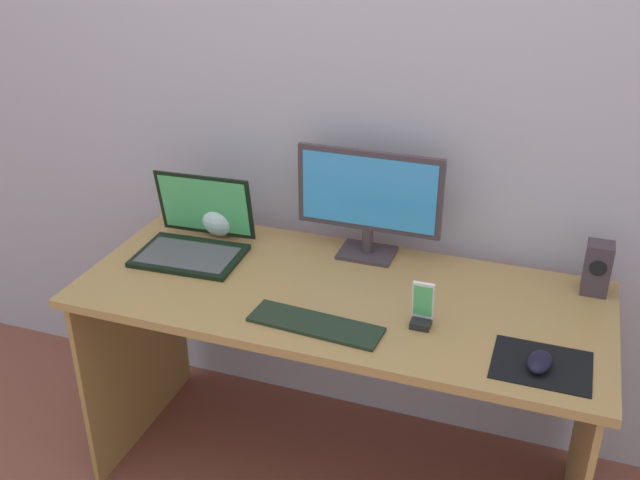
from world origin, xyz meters
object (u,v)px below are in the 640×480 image
Objects in this scene: fishbowl at (222,215)px; keyboard_external at (315,324)px; mouse at (540,362)px; speaker_right at (597,268)px; laptop at (195,238)px; monitor at (369,199)px; phone_in_dock at (422,311)px.

fishbowl is 0.67m from keyboard_external.
keyboard_external is 3.79× the size of mouse.
mouse is at bearing -105.41° from speaker_right.
fishbowl is 1.47× the size of mouse.
laptop reaches higher than keyboard_external.
fishbowl is at bearing 142.61° from keyboard_external.
phone_in_dock is (0.26, -0.36, -0.15)m from monitor.
monitor is 3.41× the size of phone_in_dock.
fishbowl is (-0.52, -0.01, -0.13)m from monitor.
laptop is at bearing -172.53° from speaker_right.
laptop is at bearing 166.94° from phone_in_dock.
keyboard_external is 0.60m from mouse.
phone_in_dock is (-0.45, -0.35, -0.03)m from speaker_right.
mouse is 0.72× the size of phone_in_dock.
fishbowl reaches higher than mouse.
fishbowl is at bearing 156.36° from phone_in_dock.
speaker_right is 0.47m from mouse.
phone_in_dock is (0.28, 0.10, 0.04)m from keyboard_external.
monitor reaches higher than speaker_right.
phone_in_dock is at bearing 23.84° from keyboard_external.
speaker_right is 0.86m from keyboard_external.
mouse is at bearing 4.28° from keyboard_external.
phone_in_dock is at bearing -141.97° from speaker_right.
phone_in_dock is at bearing -53.83° from monitor.
fishbowl is (-1.23, -0.01, -0.01)m from speaker_right.
speaker_right is 1.27m from laptop.
monitor is 0.47m from phone_in_dock.
monitor is at bearing 91.81° from keyboard_external.
monitor is 3.22× the size of fishbowl.
speaker_right is at bearing 7.47° from laptop.
monitor is at bearing 179.55° from speaker_right.
monitor is 0.72m from speaker_right.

